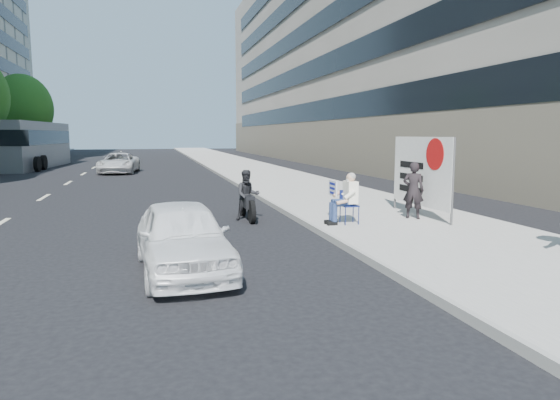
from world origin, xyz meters
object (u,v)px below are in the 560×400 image
object	(u,v)px
pedestrian_woman	(413,190)
white_sedan_near	(183,237)
white_sedan_far	(119,163)
bus	(31,145)
protest_banner	(421,171)
motorcycle	(247,198)
seated_protester	(345,196)

from	to	relation	value
pedestrian_woman	white_sedan_near	bearing A→B (deg)	66.28
white_sedan_near	white_sedan_far	xyz separation A→B (m)	(-2.43, 24.04, 0.00)
bus	protest_banner	bearing A→B (deg)	-55.47
white_sedan_near	motorcycle	distance (m)	5.45
protest_banner	white_sedan_far	xyz separation A→B (m)	(-9.18, 20.44, -0.77)
protest_banner	white_sedan_near	bearing A→B (deg)	-151.93
seated_protester	motorcycle	xyz separation A→B (m)	(-2.13, 2.04, -0.24)
white_sedan_far	bus	xyz separation A→B (m)	(-6.44, 7.02, 1.00)
seated_protester	pedestrian_woman	distance (m)	2.10
protest_banner	white_sedan_near	xyz separation A→B (m)	(-6.75, -3.60, -0.77)
pedestrian_woman	bus	size ratio (longest dim) A/B	0.13
white_sedan_near	motorcycle	bearing A→B (deg)	63.23
white_sedan_far	bus	bearing A→B (deg)	138.72
seated_protester	motorcycle	bearing A→B (deg)	136.32
motorcycle	white_sedan_near	bearing A→B (deg)	-112.04
motorcycle	bus	distance (m)	28.28
protest_banner	seated_protester	bearing A→B (deg)	-166.14
seated_protester	white_sedan_far	distance (m)	22.10
protest_banner	white_sedan_far	distance (m)	22.42
white_sedan_far	bus	size ratio (longest dim) A/B	0.37
seated_protester	protest_banner	size ratio (longest dim) A/B	0.43
bus	motorcycle	bearing A→B (deg)	-62.21
pedestrian_woman	white_sedan_far	distance (m)	22.55
pedestrian_woman	protest_banner	size ratio (longest dim) A/B	0.50
pedestrian_woman	bus	distance (m)	31.69
pedestrian_woman	white_sedan_near	distance (m)	7.14
white_sedan_far	protest_banner	bearing A→B (deg)	-59.65
seated_protester	motorcycle	size ratio (longest dim) A/B	0.64
protest_banner	white_sedan_far	world-z (taller)	protest_banner
bus	pedestrian_woman	bearing A→B (deg)	-56.41
protest_banner	white_sedan_near	distance (m)	7.69
white_sedan_near	protest_banner	bearing A→B (deg)	24.21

